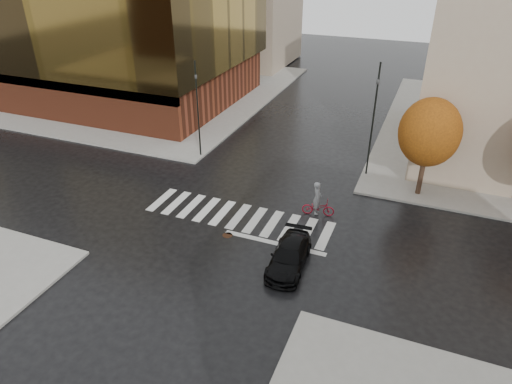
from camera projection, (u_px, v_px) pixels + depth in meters
ground at (235, 221)px, 27.69m from camera, size 120.00×120.00×0.00m
sidewalk_nw at (142, 88)px, 51.46m from camera, size 30.00×30.00×0.15m
crosswalk at (239, 216)px, 28.09m from camera, size 12.00×3.00×0.01m
office_glass at (106, 14)px, 45.33m from camera, size 27.00×19.00×16.00m
tree_ne_a at (430, 133)px, 28.24m from camera, size 3.80×3.80×6.50m
sedan at (289, 256)px, 23.60m from camera, size 2.06×4.45×1.26m
cyclist at (318, 204)px, 27.89m from camera, size 2.07×1.03×2.25m
traffic_light_nw at (197, 103)px, 33.66m from camera, size 0.19×0.16×7.29m
traffic_light_ne at (374, 112)px, 30.59m from camera, size 0.22×0.24×7.96m
fire_hydrant at (182, 133)px, 38.59m from camera, size 0.23×0.23×0.65m
manhole at (228, 235)px, 26.32m from camera, size 0.68×0.68×0.01m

